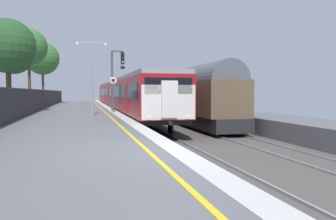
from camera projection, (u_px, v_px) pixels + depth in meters
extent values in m
cube|color=slate|center=(60.00, 176.00, 7.93)|extent=(6.40, 110.00, 1.00)
cube|color=silver|center=(176.00, 150.00, 8.63)|extent=(0.60, 110.00, 0.01)
cube|color=yellow|center=(148.00, 151.00, 8.44)|extent=(0.12, 110.00, 0.01)
cube|color=gray|center=(211.00, 183.00, 8.92)|extent=(0.07, 110.00, 0.08)
cube|color=gray|center=(258.00, 180.00, 9.28)|extent=(0.07, 110.00, 0.08)
cube|color=gray|center=(334.00, 174.00, 9.92)|extent=(0.07, 110.00, 0.08)
cube|color=maroon|center=(137.00, 95.00, 25.61)|extent=(2.80, 19.92, 2.30)
cube|color=black|center=(137.00, 112.00, 25.68)|extent=(2.64, 19.32, 0.25)
cube|color=gray|center=(137.00, 79.00, 25.54)|extent=(2.68, 19.92, 0.24)
cube|color=black|center=(118.00, 91.00, 25.24)|extent=(0.02, 18.32, 0.84)
cube|color=red|center=(127.00, 98.00, 20.45)|extent=(0.03, 1.10, 1.90)
cube|color=red|center=(113.00, 96.00, 30.08)|extent=(0.03, 1.10, 1.90)
cylinder|color=black|center=(144.00, 128.00, 18.40)|extent=(0.12, 0.84, 0.84)
cylinder|color=black|center=(171.00, 127.00, 18.79)|extent=(0.12, 0.84, 0.84)
cylinder|color=black|center=(117.00, 112.00, 32.62)|extent=(0.12, 0.84, 0.84)
cylinder|color=black|center=(133.00, 112.00, 33.01)|extent=(0.12, 0.84, 0.84)
cube|color=maroon|center=(113.00, 94.00, 45.45)|extent=(2.80, 19.92, 2.30)
cube|color=black|center=(113.00, 103.00, 45.51)|extent=(2.64, 19.32, 0.25)
cube|color=gray|center=(113.00, 85.00, 45.38)|extent=(2.68, 19.92, 0.24)
cube|color=black|center=(103.00, 92.00, 45.08)|extent=(0.02, 18.32, 0.84)
cube|color=red|center=(105.00, 95.00, 40.28)|extent=(0.03, 1.10, 1.90)
cube|color=red|center=(101.00, 94.00, 49.91)|extent=(0.03, 1.10, 1.90)
cylinder|color=black|center=(112.00, 110.00, 38.23)|extent=(0.12, 0.84, 0.84)
cylinder|color=black|center=(126.00, 109.00, 38.62)|extent=(0.12, 0.84, 0.84)
cylinder|color=black|center=(104.00, 105.00, 52.46)|extent=(0.12, 0.84, 0.84)
cylinder|color=black|center=(114.00, 105.00, 52.85)|extent=(0.12, 0.84, 0.84)
cube|color=silver|center=(169.00, 102.00, 16.03)|extent=(2.70, 0.10, 1.70)
cube|color=black|center=(169.00, 86.00, 15.98)|extent=(2.40, 0.08, 0.80)
cube|color=silver|center=(169.00, 99.00, 15.89)|extent=(0.80, 0.24, 1.80)
cylinder|color=white|center=(150.00, 118.00, 15.78)|extent=(0.18, 0.06, 0.18)
cylinder|color=white|center=(188.00, 117.00, 16.25)|extent=(0.18, 0.06, 0.18)
cylinder|color=black|center=(170.00, 123.00, 15.81)|extent=(0.20, 0.35, 0.20)
cube|color=black|center=(113.00, 83.00, 45.36)|extent=(0.60, 0.90, 0.20)
cube|color=#232326|center=(193.00, 117.00, 24.92)|extent=(2.30, 14.55, 0.79)
cube|color=brown|center=(193.00, 97.00, 24.84)|extent=(2.60, 13.75, 2.21)
cylinder|color=#515660|center=(193.00, 83.00, 24.78)|extent=(2.39, 13.35, 2.39)
cylinder|color=black|center=(209.00, 126.00, 19.63)|extent=(0.12, 0.84, 0.84)
cylinder|color=black|center=(233.00, 125.00, 20.02)|extent=(0.12, 0.84, 0.84)
cylinder|color=black|center=(166.00, 114.00, 29.84)|extent=(0.12, 0.84, 0.84)
cylinder|color=black|center=(182.00, 114.00, 30.23)|extent=(0.12, 0.84, 0.84)
cube|color=#232326|center=(152.00, 108.00, 39.77)|extent=(2.30, 14.55, 0.79)
cube|color=brown|center=(152.00, 95.00, 39.69)|extent=(2.60, 13.75, 2.21)
cylinder|color=#515660|center=(152.00, 86.00, 39.63)|extent=(2.39, 13.35, 2.39)
cylinder|color=black|center=(155.00, 111.00, 34.48)|extent=(0.12, 0.84, 0.84)
cylinder|color=black|center=(169.00, 111.00, 34.87)|extent=(0.12, 0.84, 0.84)
cylinder|color=black|center=(138.00, 107.00, 44.68)|extent=(0.12, 0.84, 0.84)
cylinder|color=black|center=(150.00, 107.00, 45.07)|extent=(0.12, 0.84, 0.84)
cube|color=#232326|center=(133.00, 104.00, 54.61)|extent=(2.30, 14.55, 0.79)
cube|color=brown|center=(133.00, 95.00, 54.53)|extent=(2.60, 13.75, 2.21)
cylinder|color=#515660|center=(133.00, 88.00, 54.47)|extent=(2.39, 13.35, 2.39)
cylinder|color=black|center=(133.00, 106.00, 49.32)|extent=(0.12, 0.84, 0.84)
cylinder|color=black|center=(143.00, 106.00, 49.71)|extent=(0.12, 0.84, 0.84)
cylinder|color=black|center=(125.00, 103.00, 59.53)|extent=(0.12, 0.84, 0.84)
cylinder|color=black|center=(133.00, 103.00, 59.91)|extent=(0.12, 0.84, 0.84)
cube|color=#232326|center=(123.00, 101.00, 69.46)|extent=(2.30, 14.55, 0.79)
cube|color=brown|center=(122.00, 94.00, 69.37)|extent=(2.60, 13.75, 2.21)
cylinder|color=#515660|center=(122.00, 89.00, 69.31)|extent=(2.39, 13.35, 2.39)
cylinder|color=black|center=(122.00, 103.00, 64.17)|extent=(0.12, 0.84, 0.84)
cylinder|color=black|center=(130.00, 102.00, 64.56)|extent=(0.12, 0.84, 0.84)
cylinder|color=black|center=(116.00, 101.00, 74.37)|extent=(0.12, 0.84, 0.84)
cylinder|color=black|center=(123.00, 101.00, 74.76)|extent=(0.12, 0.84, 0.84)
cylinder|color=#47474C|center=(112.00, 81.00, 26.56)|extent=(0.18, 0.18, 4.82)
cube|color=#47474C|center=(118.00, 51.00, 26.55)|extent=(0.90, 0.12, 0.12)
cube|color=black|center=(123.00, 58.00, 26.67)|extent=(0.28, 0.20, 1.00)
cylinder|color=black|center=(123.00, 54.00, 26.54)|extent=(0.16, 0.04, 0.16)
cylinder|color=black|center=(123.00, 58.00, 26.56)|extent=(0.16, 0.04, 0.16)
cylinder|color=#19D83F|center=(123.00, 62.00, 26.58)|extent=(0.16, 0.04, 0.16)
cube|color=black|center=(123.00, 68.00, 26.72)|extent=(0.32, 0.16, 0.24)
cylinder|color=#59595B|center=(113.00, 97.00, 24.60)|extent=(0.08, 0.08, 2.34)
cylinder|color=black|center=(113.00, 80.00, 24.53)|extent=(0.59, 0.02, 0.59)
cylinder|color=silver|center=(113.00, 80.00, 24.52)|extent=(0.56, 0.02, 0.56)
cube|color=black|center=(113.00, 80.00, 24.51)|extent=(0.24, 0.01, 0.18)
cylinder|color=#93999E|center=(92.00, 78.00, 21.52)|extent=(0.14, 0.14, 4.83)
cube|color=#93999E|center=(99.00, 43.00, 21.51)|extent=(0.90, 0.08, 0.08)
cylinder|color=silver|center=(106.00, 44.00, 21.62)|extent=(0.20, 0.20, 0.18)
cube|color=#93999E|center=(84.00, 42.00, 21.28)|extent=(0.90, 0.08, 0.08)
cylinder|color=silver|center=(77.00, 43.00, 21.17)|extent=(0.20, 0.20, 0.18)
cylinder|color=#38383D|center=(19.00, 104.00, 18.42)|extent=(0.07, 0.07, 1.71)
cylinder|color=#38383D|center=(43.00, 99.00, 29.72)|extent=(0.07, 0.07, 1.71)
cylinder|color=#38383D|center=(54.00, 97.00, 41.02)|extent=(0.07, 0.07, 1.71)
cylinder|color=#38383D|center=(60.00, 96.00, 52.32)|extent=(0.07, 0.07, 1.71)
cylinder|color=#473323|center=(43.00, 86.00, 43.66)|extent=(0.30, 0.30, 4.78)
sphere|color=#33662D|center=(42.00, 58.00, 43.47)|extent=(4.34, 4.34, 4.34)
sphere|color=#33662D|center=(41.00, 63.00, 43.54)|extent=(2.82, 2.82, 2.82)
cylinder|color=#473323|center=(9.00, 87.00, 24.57)|extent=(0.37, 0.37, 3.83)
sphere|color=#234C23|center=(8.00, 46.00, 24.41)|extent=(4.05, 4.05, 4.05)
sphere|color=#234C23|center=(13.00, 54.00, 24.89)|extent=(3.11, 3.11, 3.11)
cylinder|color=#473323|center=(29.00, 81.00, 37.34)|extent=(0.32, 0.32, 5.51)
sphere|color=#33662D|center=(29.00, 47.00, 37.13)|extent=(4.12, 4.12, 4.12)
sphere|color=#33662D|center=(34.00, 52.00, 37.80)|extent=(2.55, 2.55, 2.55)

